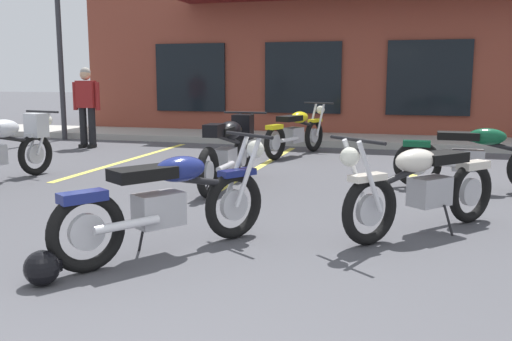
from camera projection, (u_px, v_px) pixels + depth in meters
name	position (u px, v px, depth m)	size (l,w,h in m)	color
ground_plane	(280.00, 229.00, 5.69)	(80.00, 80.00, 0.00)	#47474C
sidewalk_kerb	(358.00, 140.00, 12.80)	(22.00, 1.80, 0.14)	#A8A59E
brick_storefront_building	(374.00, 55.00, 16.11)	(14.56, 6.77, 4.13)	brown
painted_stall_lines	(335.00, 168.00, 9.40)	(7.56, 4.80, 0.01)	#DBCC4C
motorcycle_foreground_classic	(169.00, 200.00, 4.85)	(1.40, 1.84, 0.98)	black
motorcycle_red_sportbike	(229.00, 148.00, 7.86)	(0.66, 2.11, 0.98)	black
motorcycle_silver_naked	(1.00, 145.00, 8.16)	(0.77, 2.09, 0.98)	black
motorcycle_green_cafe_racer	(423.00, 186.00, 5.48)	(1.56, 1.74, 0.98)	black
motorcycle_orange_scrambler	(476.00, 156.00, 7.54)	(2.11, 0.66, 0.98)	black
motorcycle_cream_vintage	(296.00, 131.00, 10.84)	(0.99, 2.04, 0.98)	black
person_in_black_shirt	(87.00, 102.00, 11.95)	(0.61, 0.30, 1.68)	black
helmet_on_pavement	(42.00, 268.00, 4.16)	(0.26, 0.26, 0.26)	black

